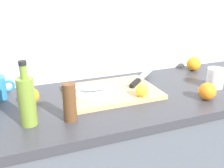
{
  "coord_description": "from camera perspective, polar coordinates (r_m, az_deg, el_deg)",
  "views": [
    {
      "loc": [
        -0.57,
        -1.09,
        1.41
      ],
      "look_at": [
        -0.11,
        0.05,
        0.95
      ],
      "focal_mm": 43.81,
      "sensor_mm": 36.0,
      "label": 1
    }
  ],
  "objects": [
    {
      "name": "back_wall",
      "position": [
        1.53,
        0.14,
        14.6
      ],
      "size": [
        3.2,
        0.05,
        2.5
      ],
      "primitive_type": "cube",
      "color": "silver",
      "rests_on": "ground_plane"
    },
    {
      "name": "cutting_board",
      "position": [
        1.32,
        -0.0,
        -1.62
      ],
      "size": [
        0.43,
        0.32,
        0.02
      ],
      "primitive_type": "cube",
      "color": "tan",
      "rests_on": "kitchen_counter"
    },
    {
      "name": "white_plate",
      "position": [
        1.28,
        -3.57,
        -1.62
      ],
      "size": [
        0.21,
        0.21,
        0.01
      ],
      "primitive_type": "cylinder",
      "color": "white",
      "rests_on": "cutting_board"
    },
    {
      "name": "fish_fillet",
      "position": [
        1.27,
        -3.59,
        -0.56
      ],
      "size": [
        0.16,
        0.07,
        0.04
      ],
      "primitive_type": "ellipsoid",
      "color": "#999E99",
      "rests_on": "white_plate"
    },
    {
      "name": "chef_knife",
      "position": [
        1.43,
        5.59,
        0.87
      ],
      "size": [
        0.23,
        0.22,
        0.02
      ],
      "rotation": [
        0.0,
        0.0,
        0.77
      ],
      "color": "silver",
      "rests_on": "cutting_board"
    },
    {
      "name": "lemon_0",
      "position": [
        1.24,
        6.28,
        -1.31
      ],
      "size": [
        0.06,
        0.06,
        0.06
      ],
      "primitive_type": "sphere",
      "color": "yellow",
      "rests_on": "cutting_board"
    },
    {
      "name": "olive_oil_bottle",
      "position": [
        1.06,
        -17.35,
        -3.26
      ],
      "size": [
        0.06,
        0.06,
        0.25
      ],
      "color": "olive",
      "rests_on": "kitchen_counter"
    },
    {
      "name": "coffee_mug_1",
      "position": [
        1.49,
        20.82,
        1.23
      ],
      "size": [
        0.13,
        0.09,
        0.1
      ],
      "color": "white",
      "rests_on": "kitchen_counter"
    },
    {
      "name": "orange_1",
      "position": [
        1.32,
        19.23,
        -1.45
      ],
      "size": [
        0.08,
        0.08,
        0.08
      ],
      "primitive_type": "sphere",
      "color": "orange",
      "rests_on": "kitchen_counter"
    },
    {
      "name": "orange_2",
      "position": [
        1.25,
        -16.67,
        -2.45
      ],
      "size": [
        0.08,
        0.08,
        0.08
      ],
      "primitive_type": "sphere",
      "color": "orange",
      "rests_on": "kitchen_counter"
    },
    {
      "name": "orange_3",
      "position": [
        1.74,
        16.67,
        4.06
      ],
      "size": [
        0.08,
        0.08,
        0.08
      ],
      "primitive_type": "sphere",
      "color": "orange",
      "rests_on": "kitchen_counter"
    },
    {
      "name": "pepper_mill",
      "position": [
        1.06,
        -8.83,
        -3.81
      ],
      "size": [
        0.05,
        0.05,
        0.15
      ],
      "primitive_type": "cylinder",
      "color": "brown",
      "rests_on": "kitchen_counter"
    }
  ]
}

